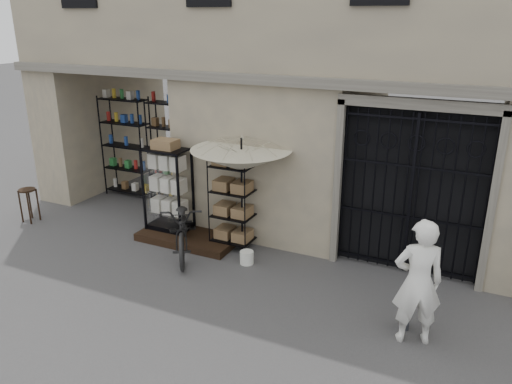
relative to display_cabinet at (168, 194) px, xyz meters
The scene contains 14 objects.
ground 3.47m from the display_cabinet, 30.00° to the right, with size 80.00×80.00×0.00m, color #232326.
main_building 5.17m from the display_cabinet, 38.73° to the left, with size 14.00×4.00×9.00m, color tan.
shop_recess 2.04m from the display_cabinet, 144.87° to the left, with size 3.00×1.70×3.00m, color black.
shop_shelving 2.34m from the display_cabinet, 135.42° to the left, with size 2.70×0.50×2.50m, color black.
iron_gate 4.73m from the display_cabinet, ahead, with size 2.50×0.21×3.00m.
step_platform 0.98m from the display_cabinet, 13.95° to the right, with size 2.00×0.90×0.15m, color black.
display_cabinet is the anchor object (origin of this frame).
wire_rack 1.45m from the display_cabinet, ahead, with size 0.87×0.69×1.77m.
market_umbrella 1.94m from the display_cabinet, ahead, with size 1.88×1.91×2.66m.
white_bucket 2.20m from the display_cabinet, 13.03° to the right, with size 0.25×0.25×0.24m, color white.
bicycle 1.30m from the display_cabinet, 38.87° to the right, with size 0.72×1.09×2.07m, color black.
wooden_stool 3.33m from the display_cabinet, 167.36° to the right, with size 0.36×0.36×0.75m.
steel_bollard 5.17m from the display_cabinet, 14.59° to the right, with size 0.14×0.14×0.76m, color #4E525D.
shopkeeper 5.41m from the display_cabinet, 16.57° to the right, with size 0.67×1.83×0.44m, color white.
Camera 1 is at (2.79, -6.14, 4.30)m, focal length 35.00 mm.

